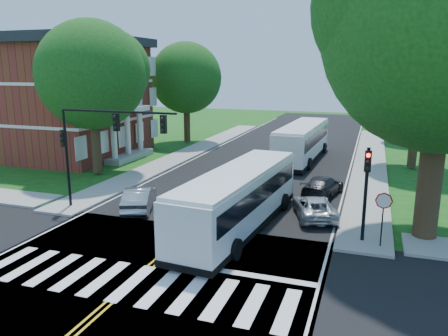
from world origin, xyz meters
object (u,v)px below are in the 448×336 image
at_px(signal_nw, 100,136).
at_px(suv, 314,207).
at_px(signal_ne, 366,182).
at_px(hatchback, 139,199).
at_px(dark_sedan, 323,186).
at_px(bus_lead, 239,198).
at_px(bus_follow, 302,141).

bearing_deg(signal_nw, suv, 14.54).
distance_m(signal_ne, hatchback, 12.56).
xyz_separation_m(signal_ne, dark_sedan, (-2.68, 7.43, -2.32)).
xyz_separation_m(bus_lead, bus_follow, (0.33, 18.14, 0.07)).
distance_m(signal_nw, signal_ne, 14.13).
xyz_separation_m(signal_nw, bus_lead, (8.01, 0.02, -2.76)).
bearing_deg(dark_sedan, signal_nw, 44.78).
xyz_separation_m(signal_nw, signal_ne, (14.06, 0.01, -1.41)).
bearing_deg(hatchback, signal_ne, 155.22).
height_order(signal_nw, bus_lead, signal_nw).
xyz_separation_m(signal_ne, suv, (-2.62, 2.95, -2.36)).
relative_size(bus_follow, suv, 2.91).
relative_size(hatchback, dark_sedan, 0.96).
bearing_deg(bus_follow, signal_nw, 67.83).
relative_size(signal_ne, bus_lead, 0.37).
bearing_deg(bus_follow, suv, 104.02).
distance_m(bus_lead, hatchback, 6.40).
bearing_deg(signal_nw, bus_follow, 65.35).
distance_m(bus_follow, hatchback, 18.44).
relative_size(signal_ne, bus_follow, 0.35).
distance_m(signal_ne, bus_lead, 6.19).
bearing_deg(bus_follow, signal_ne, 109.98).
height_order(bus_lead, bus_follow, bus_follow).
height_order(bus_lead, suv, bus_lead).
xyz_separation_m(hatchback, suv, (9.69, 2.00, -0.09)).
bearing_deg(suv, bus_lead, 23.16).
distance_m(signal_ne, bus_follow, 19.08).
relative_size(bus_lead, suv, 2.81).
bearing_deg(hatchback, suv, 171.31).
bearing_deg(suv, signal_ne, 114.06).
relative_size(bus_lead, dark_sedan, 2.77).
height_order(bus_lead, hatchback, bus_lead).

